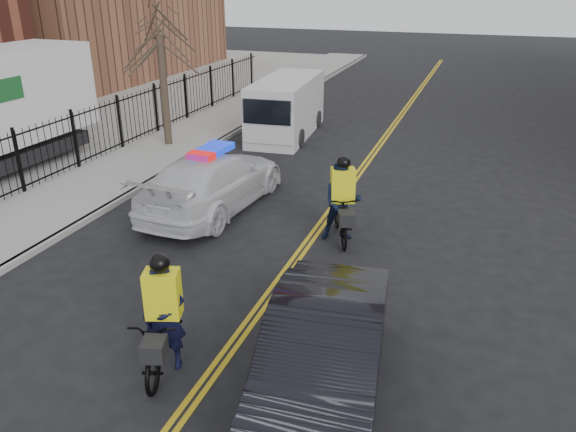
# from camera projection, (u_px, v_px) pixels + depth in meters

# --- Properties ---
(ground) EXTENTS (120.00, 120.00, 0.00)m
(ground) POSITION_uv_depth(u_px,v_px,m) (247.00, 326.00, 10.65)
(ground) COLOR black
(ground) RESTS_ON ground
(center_line_left) EXTENTS (0.10, 60.00, 0.01)m
(center_line_left) POSITION_uv_depth(u_px,v_px,m) (346.00, 187.00, 17.59)
(center_line_left) COLOR gold
(center_line_left) RESTS_ON ground
(center_line_right) EXTENTS (0.10, 60.00, 0.01)m
(center_line_right) POSITION_uv_depth(u_px,v_px,m) (351.00, 187.00, 17.55)
(center_line_right) COLOR gold
(center_line_right) RESTS_ON ground
(sidewalk) EXTENTS (3.00, 60.00, 0.15)m
(sidewalk) POSITION_uv_depth(u_px,v_px,m) (142.00, 160.00, 19.84)
(sidewalk) COLOR #999691
(sidewalk) RESTS_ON ground
(curb) EXTENTS (0.20, 60.00, 0.15)m
(curb) POSITION_uv_depth(u_px,v_px,m) (180.00, 165.00, 19.38)
(curb) COLOR #999691
(curb) RESTS_ON ground
(iron_fence) EXTENTS (0.12, 28.00, 2.00)m
(iron_fence) POSITION_uv_depth(u_px,v_px,m) (103.00, 131.00, 19.94)
(iron_fence) COLOR black
(iron_fence) RESTS_ON ground
(street_tree) EXTENTS (3.20, 3.20, 4.80)m
(street_tree) POSITION_uv_depth(u_px,v_px,m) (161.00, 52.00, 20.23)
(street_tree) COLOR #362B20
(street_tree) RESTS_ON sidewalk
(police_cruiser) EXTENTS (2.56, 5.67, 1.77)m
(police_cruiser) POSITION_uv_depth(u_px,v_px,m) (213.00, 181.00, 15.70)
(police_cruiser) COLOR silver
(police_cruiser) RESTS_ON ground
(dark_sedan) EXTENTS (2.36, 5.14, 1.63)m
(dark_sedan) POSITION_uv_depth(u_px,v_px,m) (322.00, 360.00, 8.42)
(dark_sedan) COLOR black
(dark_sedan) RESTS_ON ground
(cargo_van) EXTENTS (2.45, 5.61, 2.29)m
(cargo_van) POSITION_uv_depth(u_px,v_px,m) (285.00, 109.00, 22.74)
(cargo_van) COLOR silver
(cargo_van) RESTS_ON ground
(cyclist_near) EXTENTS (1.38, 2.28, 2.12)m
(cyclist_near) POSITION_uv_depth(u_px,v_px,m) (166.00, 329.00, 9.30)
(cyclist_near) COLOR black
(cyclist_near) RESTS_ON ground
(cyclist_far) EXTENTS (1.38, 2.22, 2.18)m
(cyclist_far) POSITION_uv_depth(u_px,v_px,m) (342.00, 208.00, 13.79)
(cyclist_far) COLOR black
(cyclist_far) RESTS_ON ground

